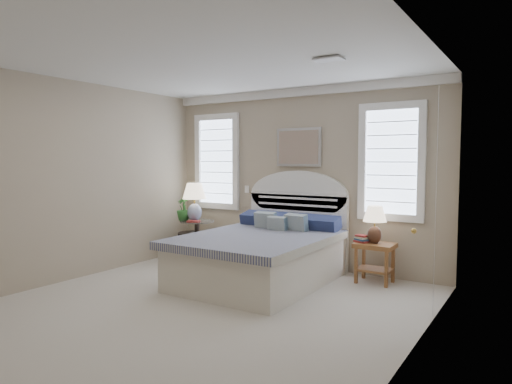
% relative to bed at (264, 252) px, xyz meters
% --- Properties ---
extents(floor, '(4.50, 5.00, 0.01)m').
position_rel_bed_xyz_m(floor, '(0.00, -1.46, -0.39)').
color(floor, beige).
rests_on(floor, ground).
extents(ceiling, '(4.50, 5.00, 0.01)m').
position_rel_bed_xyz_m(ceiling, '(0.00, -1.46, 2.31)').
color(ceiling, silver).
rests_on(ceiling, wall_back).
extents(wall_back, '(4.50, 0.02, 2.70)m').
position_rel_bed_xyz_m(wall_back, '(0.00, 1.04, 0.96)').
color(wall_back, tan).
rests_on(wall_back, floor).
extents(wall_left, '(0.02, 5.00, 2.70)m').
position_rel_bed_xyz_m(wall_left, '(-2.25, -1.46, 0.96)').
color(wall_left, tan).
rests_on(wall_left, floor).
extents(wall_right, '(0.02, 5.00, 2.70)m').
position_rel_bed_xyz_m(wall_right, '(2.25, -1.46, 0.96)').
color(wall_right, tan).
rests_on(wall_right, floor).
extents(crown_molding, '(4.50, 0.08, 0.12)m').
position_rel_bed_xyz_m(crown_molding, '(0.00, 1.00, 2.25)').
color(crown_molding, white).
rests_on(crown_molding, wall_back).
extents(hvac_vent, '(0.30, 0.20, 0.02)m').
position_rel_bed_xyz_m(hvac_vent, '(1.20, -0.66, 2.29)').
color(hvac_vent, '#B2B2B2').
rests_on(hvac_vent, ceiling).
extents(switch_plate, '(0.08, 0.01, 0.12)m').
position_rel_bed_xyz_m(switch_plate, '(-0.95, 1.03, 0.76)').
color(switch_plate, white).
rests_on(switch_plate, wall_back).
extents(window_left, '(0.90, 0.06, 1.60)m').
position_rel_bed_xyz_m(window_left, '(-1.55, 1.02, 1.21)').
color(window_left, silver).
rests_on(window_left, wall_back).
extents(window_right, '(0.90, 0.06, 1.60)m').
position_rel_bed_xyz_m(window_right, '(1.40, 1.02, 1.21)').
color(window_right, silver).
rests_on(window_right, wall_back).
extents(painting, '(0.74, 0.04, 0.58)m').
position_rel_bed_xyz_m(painting, '(0.00, 1.00, 1.43)').
color(painting, silver).
rests_on(painting, wall_back).
extents(closet_door, '(0.02, 1.80, 2.40)m').
position_rel_bed_xyz_m(closet_door, '(2.23, -0.26, 0.81)').
color(closet_door, white).
rests_on(closet_door, floor).
extents(bed, '(1.72, 2.28, 1.47)m').
position_rel_bed_xyz_m(bed, '(0.00, 0.00, 0.00)').
color(bed, beige).
rests_on(bed, floor).
extents(side_table_left, '(0.56, 0.56, 0.63)m').
position_rel_bed_xyz_m(side_table_left, '(-1.65, 0.59, 0.00)').
color(side_table_left, black).
rests_on(side_table_left, floor).
extents(nightstand_right, '(0.50, 0.40, 0.53)m').
position_rel_bed_xyz_m(nightstand_right, '(1.30, 0.69, 0.00)').
color(nightstand_right, olive).
rests_on(nightstand_right, floor).
extents(floor_pot, '(0.62, 0.62, 0.44)m').
position_rel_bed_xyz_m(floor_pot, '(-1.71, 0.55, -0.17)').
color(floor_pot, black).
rests_on(floor_pot, floor).
extents(lamp_left, '(0.50, 0.50, 0.63)m').
position_rel_bed_xyz_m(lamp_left, '(-1.68, 0.57, 0.63)').
color(lamp_left, silver).
rests_on(lamp_left, side_table_left).
extents(lamp_right, '(0.32, 0.32, 0.50)m').
position_rel_bed_xyz_m(lamp_right, '(1.29, 0.70, 0.45)').
color(lamp_right, black).
rests_on(lamp_right, nightstand_right).
extents(potted_plant, '(0.26, 0.26, 0.40)m').
position_rel_bed_xyz_m(potted_plant, '(-1.87, 0.51, 0.45)').
color(potted_plant, '#3B7A31').
rests_on(potted_plant, side_table_left).
extents(books_left, '(0.23, 0.20, 0.03)m').
position_rel_bed_xyz_m(books_left, '(-1.59, 0.43, 0.26)').
color(books_left, maroon).
rests_on(books_left, side_table_left).
extents(books_right, '(0.22, 0.19, 0.10)m').
position_rel_bed_xyz_m(books_right, '(1.12, 0.67, 0.19)').
color(books_right, maroon).
rests_on(books_right, nightstand_right).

